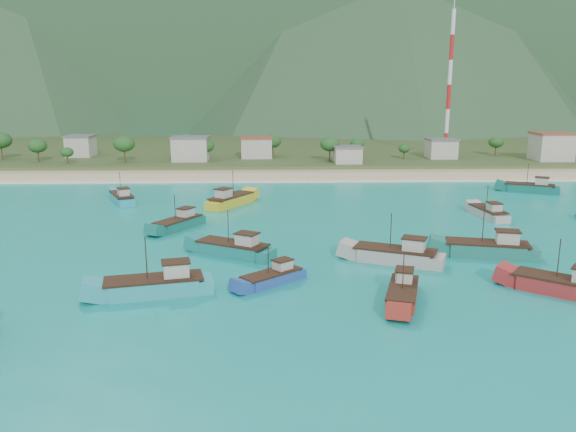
{
  "coord_description": "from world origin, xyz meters",
  "views": [
    {
      "loc": [
        -3.15,
        -68.58,
        22.78
      ],
      "look_at": [
        -0.8,
        18.0,
        3.0
      ],
      "focal_mm": 35.0,
      "sensor_mm": 36.0,
      "label": 1
    }
  ],
  "objects_px": {
    "boat_17": "(403,294)",
    "boat_23": "(531,188)",
    "boat_16": "(564,287)",
    "boat_20": "(488,214)",
    "boat_4": "(157,287)",
    "boat_24": "(122,199)",
    "boat_19": "(234,250)",
    "boat_0": "(273,279)",
    "radio_tower": "(449,85)",
    "boat_1": "(179,224)",
    "boat_9": "(489,250)",
    "boat_21": "(231,201)",
    "boat_22": "(397,256)"
  },
  "relations": [
    {
      "from": "boat_17",
      "to": "boat_23",
      "type": "xyz_separation_m",
      "value": [
        43.63,
        64.61,
        0.18
      ]
    },
    {
      "from": "boat_16",
      "to": "boat_20",
      "type": "relative_size",
      "value": 1.05
    },
    {
      "from": "boat_4",
      "to": "boat_17",
      "type": "bearing_deg",
      "value": -108.04
    },
    {
      "from": "boat_16",
      "to": "boat_24",
      "type": "height_order",
      "value": "boat_16"
    },
    {
      "from": "boat_19",
      "to": "boat_0",
      "type": "bearing_deg",
      "value": -125.54
    },
    {
      "from": "radio_tower",
      "to": "boat_16",
      "type": "bearing_deg",
      "value": -100.57
    },
    {
      "from": "boat_4",
      "to": "boat_19",
      "type": "xyz_separation_m",
      "value": [
        7.74,
        14.86,
        -0.07
      ]
    },
    {
      "from": "boat_4",
      "to": "boat_17",
      "type": "relative_size",
      "value": 1.23
    },
    {
      "from": "boat_1",
      "to": "boat_20",
      "type": "relative_size",
      "value": 1.0
    },
    {
      "from": "boat_9",
      "to": "boat_1",
      "type": "bearing_deg",
      "value": 83.04
    },
    {
      "from": "boat_4",
      "to": "boat_9",
      "type": "bearing_deg",
      "value": -85.4
    },
    {
      "from": "boat_20",
      "to": "boat_24",
      "type": "height_order",
      "value": "boat_24"
    },
    {
      "from": "boat_0",
      "to": "boat_21",
      "type": "distance_m",
      "value": 46.46
    },
    {
      "from": "boat_1",
      "to": "boat_21",
      "type": "xyz_separation_m",
      "value": [
        7.24,
        18.39,
        0.21
      ]
    },
    {
      "from": "radio_tower",
      "to": "boat_4",
      "type": "bearing_deg",
      "value": -120.28
    },
    {
      "from": "boat_4",
      "to": "boat_17",
      "type": "height_order",
      "value": "boat_4"
    },
    {
      "from": "boat_1",
      "to": "boat_17",
      "type": "xyz_separation_m",
      "value": [
        29.86,
        -33.28,
        -0.06
      ]
    },
    {
      "from": "radio_tower",
      "to": "boat_0",
      "type": "xyz_separation_m",
      "value": [
        -54.86,
        -112.87,
        -23.26
      ]
    },
    {
      "from": "boat_1",
      "to": "boat_19",
      "type": "height_order",
      "value": "boat_19"
    },
    {
      "from": "boat_17",
      "to": "boat_9",
      "type": "bearing_deg",
      "value": -117.37
    },
    {
      "from": "boat_0",
      "to": "boat_16",
      "type": "relative_size",
      "value": 0.75
    },
    {
      "from": "boat_24",
      "to": "boat_17",
      "type": "bearing_deg",
      "value": -76.32
    },
    {
      "from": "boat_24",
      "to": "radio_tower",
      "type": "bearing_deg",
      "value": 11.13
    },
    {
      "from": "boat_0",
      "to": "boat_22",
      "type": "height_order",
      "value": "boat_22"
    },
    {
      "from": "boat_1",
      "to": "boat_20",
      "type": "distance_m",
      "value": 54.86
    },
    {
      "from": "boat_4",
      "to": "boat_22",
      "type": "distance_m",
      "value": 31.67
    },
    {
      "from": "boat_0",
      "to": "boat_24",
      "type": "bearing_deg",
      "value": -8.92
    },
    {
      "from": "boat_20",
      "to": "boat_22",
      "type": "distance_m",
      "value": 34.5
    },
    {
      "from": "radio_tower",
      "to": "boat_20",
      "type": "bearing_deg",
      "value": -101.43
    },
    {
      "from": "boat_4",
      "to": "boat_16",
      "type": "relative_size",
      "value": 1.15
    },
    {
      "from": "boat_1",
      "to": "boat_4",
      "type": "height_order",
      "value": "boat_4"
    },
    {
      "from": "boat_0",
      "to": "boat_4",
      "type": "distance_m",
      "value": 13.58
    },
    {
      "from": "boat_21",
      "to": "boat_22",
      "type": "distance_m",
      "value": 45.54
    },
    {
      "from": "boat_16",
      "to": "boat_22",
      "type": "height_order",
      "value": "boat_22"
    },
    {
      "from": "radio_tower",
      "to": "boat_0",
      "type": "distance_m",
      "value": 127.63
    },
    {
      "from": "boat_23",
      "to": "boat_1",
      "type": "bearing_deg",
      "value": 139.5
    },
    {
      "from": "boat_17",
      "to": "boat_23",
      "type": "bearing_deg",
      "value": -107.12
    },
    {
      "from": "boat_9",
      "to": "boat_17",
      "type": "bearing_deg",
      "value": 149.52
    },
    {
      "from": "boat_0",
      "to": "boat_17",
      "type": "distance_m",
      "value": 15.47
    },
    {
      "from": "boat_22",
      "to": "boat_4",
      "type": "bearing_deg",
      "value": 134.42
    },
    {
      "from": "boat_17",
      "to": "boat_24",
      "type": "relative_size",
      "value": 0.92
    },
    {
      "from": "boat_20",
      "to": "boat_21",
      "type": "xyz_separation_m",
      "value": [
        -47.23,
        11.82,
        0.23
      ]
    },
    {
      "from": "boat_9",
      "to": "boat_20",
      "type": "xyz_separation_m",
      "value": [
        8.98,
        23.81,
        -0.23
      ]
    },
    {
      "from": "boat_20",
      "to": "boat_21",
      "type": "bearing_deg",
      "value": 158.74
    },
    {
      "from": "boat_21",
      "to": "boat_19",
      "type": "bearing_deg",
      "value": -53.94
    },
    {
      "from": "radio_tower",
      "to": "boat_24",
      "type": "height_order",
      "value": "radio_tower"
    },
    {
      "from": "boat_16",
      "to": "boat_19",
      "type": "distance_m",
      "value": 41.5
    },
    {
      "from": "boat_20",
      "to": "boat_21",
      "type": "distance_m",
      "value": 48.69
    },
    {
      "from": "boat_16",
      "to": "boat_23",
      "type": "xyz_separation_m",
      "value": [
        24.98,
        63.33,
        0.01
      ]
    },
    {
      "from": "boat_9",
      "to": "boat_23",
      "type": "xyz_separation_m",
      "value": [
        27.99,
        48.58,
        -0.1
      ]
    }
  ]
}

